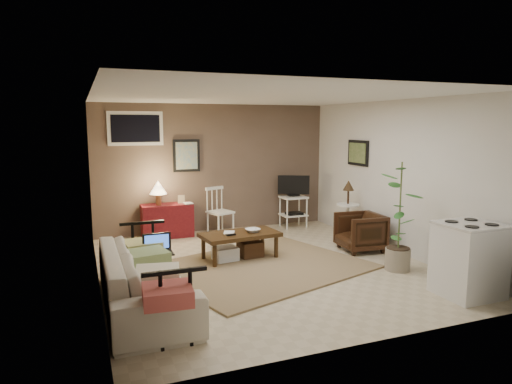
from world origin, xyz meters
name	(u,v)px	position (x,y,z in m)	size (l,w,h in m)	color
floor	(265,266)	(0.00, 0.00, 0.00)	(5.00, 5.00, 0.00)	#C1B293
art_back	(186,156)	(-0.55, 2.48, 1.45)	(0.50, 0.03, 0.60)	black
art_right	(358,153)	(2.23, 1.05, 1.52)	(0.03, 0.60, 0.45)	black
window	(135,129)	(-1.45, 2.48, 1.95)	(0.96, 0.03, 0.60)	white
rug	(262,267)	(-0.06, -0.04, 0.01)	(2.76, 2.21, 0.03)	#907853
coffee_table	(239,244)	(-0.23, 0.44, 0.24)	(1.21, 0.72, 0.44)	#3D2710
sofa	(144,269)	(-1.80, -0.86, 0.43)	(2.22, 0.65, 0.87)	beige
sofa_pillows	(152,267)	(-1.75, -1.12, 0.53)	(0.43, 2.11, 0.15)	#EFE6C5
sofa_end_rails	(156,273)	(-1.67, -0.86, 0.37)	(0.60, 2.22, 0.75)	black
laptop	(158,247)	(-1.59, -0.48, 0.56)	(0.34, 0.25, 0.23)	black
red_console	(166,217)	(-1.00, 2.24, 0.36)	(0.90, 0.40, 1.04)	maroon
spindle_chair	(220,212)	(-0.03, 2.13, 0.41)	(0.50, 0.50, 0.87)	white
tv_stand	(294,200)	(1.50, 2.14, 0.55)	(0.58, 0.40, 1.03)	white
side_table	(348,203)	(1.96, 0.91, 0.65)	(0.39, 0.39, 1.06)	white
armchair	(360,230)	(1.76, 0.22, 0.34)	(0.65, 0.61, 0.67)	black
potted_plant	(400,212)	(1.67, -0.82, 0.82)	(0.39, 0.39, 1.54)	gray
stove	(469,259)	(1.82, -1.91, 0.44)	(0.68, 0.63, 0.89)	silver
bowl	(253,225)	(-0.02, 0.41, 0.52)	(0.22, 0.05, 0.22)	#3D2710
book_table	(224,226)	(-0.45, 0.51, 0.52)	(0.16, 0.02, 0.21)	#3D2710
book_console	(184,198)	(-0.69, 2.14, 0.71)	(0.16, 0.02, 0.21)	#3D2710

